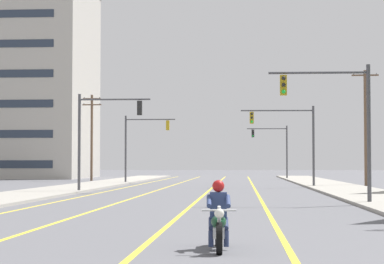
% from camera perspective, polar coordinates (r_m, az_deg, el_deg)
% --- Properties ---
extents(lane_stripe_center, '(0.16, 100.00, 0.01)m').
position_cam_1_polar(lane_stripe_center, '(53.05, 1.46, -4.39)').
color(lane_stripe_center, yellow).
rests_on(lane_stripe_center, ground).
extents(lane_stripe_left, '(0.16, 100.00, 0.01)m').
position_cam_1_polar(lane_stripe_left, '(53.31, -2.33, -4.38)').
color(lane_stripe_left, yellow).
rests_on(lane_stripe_left, ground).
extents(lane_stripe_right, '(0.16, 100.00, 0.01)m').
position_cam_1_polar(lane_stripe_right, '(53.02, 4.85, -4.39)').
color(lane_stripe_right, yellow).
rests_on(lane_stripe_right, ground).
extents(lane_stripe_far_left, '(0.16, 100.00, 0.01)m').
position_cam_1_polar(lane_stripe_far_left, '(53.72, -5.57, -4.36)').
color(lane_stripe_far_left, yellow).
rests_on(lane_stripe_far_left, ground).
extents(sidewalk_kerb_right, '(4.40, 110.00, 0.14)m').
position_cam_1_polar(sidewalk_kerb_right, '(48.53, 12.22, -4.44)').
color(sidewalk_kerb_right, '#9E998E').
rests_on(sidewalk_kerb_right, ground).
extents(sidewalk_kerb_left, '(4.40, 110.00, 0.14)m').
position_cam_1_polar(sidewalk_kerb_left, '(49.47, -10.25, -4.42)').
color(sidewalk_kerb_left, '#9E998E').
rests_on(sidewalk_kerb_left, ground).
extents(motorcycle_with_rider, '(0.70, 2.19, 1.46)m').
position_cam_1_polar(motorcycle_with_rider, '(15.73, 2.04, -6.91)').
color(motorcycle_with_rider, black).
rests_on(motorcycle_with_rider, ground).
extents(traffic_signal_near_right, '(4.49, 0.37, 6.20)m').
position_cam_1_polar(traffic_signal_near_right, '(33.44, 11.29, 1.48)').
color(traffic_signal_near_right, '#47474C').
rests_on(traffic_signal_near_right, ground).
extents(traffic_signal_near_left, '(4.59, 0.37, 6.20)m').
position_cam_1_polar(traffic_signal_near_left, '(47.01, -7.11, 0.34)').
color(traffic_signal_near_left, '#47474C').
rests_on(traffic_signal_near_left, ground).
extents(traffic_signal_mid_right, '(5.59, 0.51, 6.20)m').
position_cam_1_polar(traffic_signal_mid_right, '(56.84, 7.69, -0.07)').
color(traffic_signal_mid_right, '#47474C').
rests_on(traffic_signal_mid_right, ground).
extents(traffic_signal_mid_left, '(4.65, 0.37, 6.20)m').
position_cam_1_polar(traffic_signal_mid_left, '(68.00, -4.02, -0.52)').
color(traffic_signal_mid_left, '#47474C').
rests_on(traffic_signal_mid_left, ground).
extents(traffic_signal_far_right, '(4.70, 0.48, 6.20)m').
position_cam_1_polar(traffic_signal_far_right, '(86.24, 6.42, -0.91)').
color(traffic_signal_far_right, '#47474C').
rests_on(traffic_signal_far_right, ground).
extents(utility_pole_right_far, '(2.16, 0.26, 9.37)m').
position_cam_1_polar(utility_pole_right_far, '(61.48, 13.20, 0.50)').
color(utility_pole_right_far, brown).
rests_on(utility_pole_right_far, ground).
extents(utility_pole_left_far, '(2.02, 0.26, 9.08)m').
position_cam_1_polar(utility_pole_left_far, '(78.90, -7.71, -0.19)').
color(utility_pole_left_far, brown).
rests_on(utility_pole_left_far, ground).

